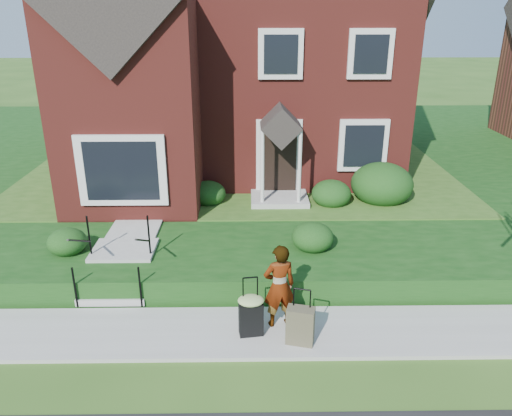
{
  "coord_description": "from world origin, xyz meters",
  "views": [
    {
      "loc": [
        0.34,
        -7.86,
        5.67
      ],
      "look_at": [
        0.49,
        2.0,
        1.76
      ],
      "focal_mm": 35.0,
      "sensor_mm": 36.0,
      "label": 1
    }
  ],
  "objects_px": {
    "front_steps": "(120,266)",
    "suitcase_black": "(251,313)",
    "suitcase_olive": "(300,326)",
    "woman": "(279,286)"
  },
  "relations": [
    {
      "from": "front_steps",
      "to": "suitcase_black",
      "type": "relative_size",
      "value": 1.74
    },
    {
      "from": "front_steps",
      "to": "suitcase_black",
      "type": "xyz_separation_m",
      "value": [
        2.86,
        -1.95,
        0.06
      ]
    },
    {
      "from": "suitcase_black",
      "to": "suitcase_olive",
      "type": "bearing_deg",
      "value": -25.33
    },
    {
      "from": "suitcase_black",
      "to": "suitcase_olive",
      "type": "distance_m",
      "value": 0.93
    },
    {
      "from": "front_steps",
      "to": "suitcase_black",
      "type": "height_order",
      "value": "front_steps"
    },
    {
      "from": "suitcase_olive",
      "to": "suitcase_black",
      "type": "bearing_deg",
      "value": 177.32
    },
    {
      "from": "suitcase_olive",
      "to": "front_steps",
      "type": "bearing_deg",
      "value": 163.77
    },
    {
      "from": "suitcase_black",
      "to": "suitcase_olive",
      "type": "xyz_separation_m",
      "value": [
        0.88,
        -0.27,
        -0.09
      ]
    },
    {
      "from": "woman",
      "to": "suitcase_black",
      "type": "distance_m",
      "value": 0.72
    },
    {
      "from": "woman",
      "to": "suitcase_olive",
      "type": "height_order",
      "value": "woman"
    }
  ]
}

